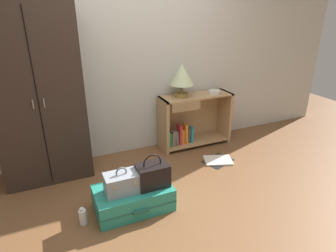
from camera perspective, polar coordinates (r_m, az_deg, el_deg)
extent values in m
plane|color=brown|center=(2.85, 2.56, -16.82)|extent=(9.00, 9.00, 0.00)
cube|color=beige|center=(3.64, -7.87, 14.35)|extent=(6.40, 0.10, 2.60)
cube|color=#33261E|center=(3.29, -24.38, 5.24)|extent=(0.90, 0.45, 1.88)
cube|color=black|center=(3.07, -24.31, 4.12)|extent=(0.01, 0.01, 1.78)
cylinder|color=gray|center=(3.06, -25.23, 3.93)|extent=(0.01, 0.01, 0.09)
cylinder|color=gray|center=(3.06, -23.37, 4.22)|extent=(0.01, 0.01, 0.09)
cube|color=tan|center=(3.78, -0.97, 0.06)|extent=(0.04, 0.33, 0.72)
cube|color=tan|center=(4.22, 11.10, 2.06)|extent=(0.04, 0.33, 0.72)
cube|color=tan|center=(3.86, 5.58, 5.97)|extent=(1.00, 0.33, 0.02)
cube|color=tan|center=(4.10, 5.24, -2.87)|extent=(0.92, 0.33, 0.02)
cube|color=tan|center=(4.10, 4.33, 1.86)|extent=(0.92, 0.01, 0.70)
cube|color=#9D7950|center=(3.65, 3.62, 3.89)|extent=(0.40, 0.02, 0.12)
sphere|color=#9E844C|center=(3.64, 3.73, 3.82)|extent=(0.02, 0.02, 0.02)
cube|color=green|center=(3.87, 0.20, -2.69)|extent=(0.06, 0.09, 0.19)
cube|color=#726659|center=(3.88, 0.96, -2.39)|extent=(0.07, 0.11, 0.21)
cube|color=#726659|center=(3.91, 1.64, -2.34)|extent=(0.05, 0.09, 0.20)
cube|color=red|center=(3.91, 2.25, -1.71)|extent=(0.04, 0.13, 0.27)
cube|color=orange|center=(3.94, 2.83, -2.07)|extent=(0.04, 0.09, 0.21)
cube|color=orange|center=(3.95, 3.46, -1.49)|extent=(0.04, 0.10, 0.27)
cube|color=#4C474C|center=(3.98, 4.00, -1.80)|extent=(0.04, 0.09, 0.21)
cube|color=teal|center=(3.99, 4.55, -1.63)|extent=(0.04, 0.11, 0.22)
cylinder|color=olive|center=(3.77, 2.72, 6.22)|extent=(0.17, 0.17, 0.05)
cylinder|color=olive|center=(3.75, 2.74, 7.40)|extent=(0.04, 0.04, 0.11)
cone|color=beige|center=(3.71, 2.80, 10.22)|extent=(0.31, 0.31, 0.27)
cylinder|color=silver|center=(3.95, 9.17, 6.68)|extent=(0.16, 0.16, 0.04)
cube|color=teal|center=(2.86, -6.91, -13.96)|extent=(0.72, 0.42, 0.23)
cube|color=#235E52|center=(2.86, -6.91, -13.96)|extent=(0.73, 0.43, 0.01)
cube|color=#235E52|center=(2.69, -5.44, -16.57)|extent=(0.14, 0.02, 0.03)
cube|color=#8E99A3|center=(2.70, -9.09, -11.11)|extent=(0.32, 0.20, 0.19)
torus|color=slate|center=(2.64, -9.24, -9.08)|extent=(0.11, 0.02, 0.11)
cube|color=tan|center=(2.58, -10.40, -12.06)|extent=(0.02, 0.01, 0.02)
cube|color=tan|center=(2.61, -6.65, -11.30)|extent=(0.02, 0.01, 0.02)
cube|color=black|center=(2.74, -3.07, -9.73)|extent=(0.30, 0.20, 0.22)
torus|color=black|center=(2.68, -3.12, -7.35)|extent=(0.18, 0.01, 0.18)
cylinder|color=white|center=(2.80, -16.54, -16.93)|extent=(0.07, 0.07, 0.14)
cylinder|color=silver|center=(2.74, -16.73, -15.58)|extent=(0.04, 0.04, 0.02)
cube|color=white|center=(3.72, 9.89, -6.71)|extent=(0.41, 0.35, 0.02)
cube|color=black|center=(3.72, 9.89, -6.81)|extent=(0.43, 0.37, 0.01)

